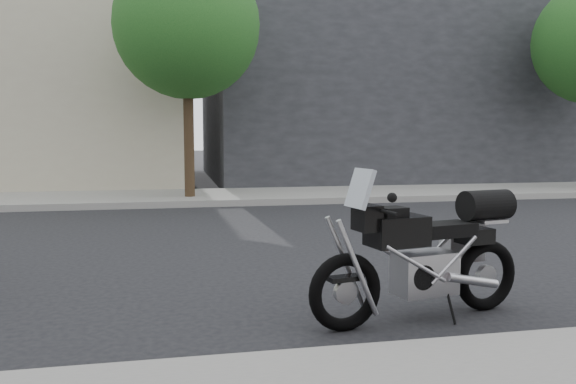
% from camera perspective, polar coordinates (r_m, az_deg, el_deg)
% --- Properties ---
extents(ground, '(120.00, 120.00, 0.00)m').
position_cam_1_polar(ground, '(8.06, 5.80, -5.59)').
color(ground, black).
rests_on(ground, ground).
extents(far_sidewalk, '(44.00, 3.00, 0.15)m').
position_cam_1_polar(far_sidewalk, '(14.32, -1.96, -0.37)').
color(far_sidewalk, gray).
rests_on(far_sidewalk, ground).
extents(far_building_dark, '(16.00, 11.00, 7.00)m').
position_cam_1_polar(far_building_dark, '(23.12, 12.61, 10.27)').
color(far_building_dark, '#252529').
rests_on(far_building_dark, ground).
extents(street_tree_mid, '(3.40, 3.40, 5.70)m').
position_cam_1_polar(street_tree_mid, '(13.80, -10.22, 16.28)').
color(street_tree_mid, '#3A2A1A').
rests_on(street_tree_mid, far_sidewalk).
extents(motorcycle, '(2.06, 0.91, 1.31)m').
position_cam_1_polar(motorcycle, '(5.02, 14.42, -5.99)').
color(motorcycle, black).
rests_on(motorcycle, ground).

